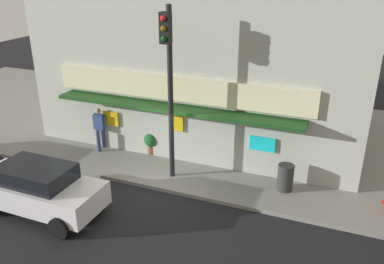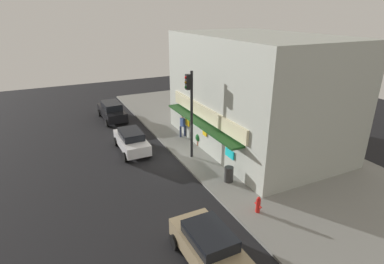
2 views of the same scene
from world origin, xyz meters
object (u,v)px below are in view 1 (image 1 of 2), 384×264
object	(u,v)px
parked_car_white	(38,188)
pedestrian	(100,127)
trash_can	(285,177)
potted_plant_by_doorway	(152,141)
traffic_light	(169,74)

from	to	relation	value
parked_car_white	pedestrian	bearing A→B (deg)	98.36
trash_can	potted_plant_by_doorway	xyz separation A→B (m)	(-5.37, 0.85, 0.09)
potted_plant_by_doorway	traffic_light	bearing A→B (deg)	-44.62
traffic_light	pedestrian	size ratio (longest dim) A/B	3.34
trash_can	parked_car_white	xyz separation A→B (m)	(-6.86, -3.86, 0.22)
trash_can	traffic_light	bearing A→B (deg)	-170.92
pedestrian	parked_car_white	xyz separation A→B (m)	(0.63, -4.30, -0.29)
pedestrian	parked_car_white	size ratio (longest dim) A/B	0.42
parked_car_white	traffic_light	bearing A→B (deg)	47.42
trash_can	potted_plant_by_doorway	bearing A→B (deg)	170.96
traffic_light	pedestrian	bearing A→B (deg)	163.75
trash_can	potted_plant_by_doorway	distance (m)	5.44
potted_plant_by_doorway	parked_car_white	size ratio (longest dim) A/B	0.23
trash_can	parked_car_white	world-z (taller)	parked_car_white
trash_can	potted_plant_by_doorway	world-z (taller)	potted_plant_by_doorway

